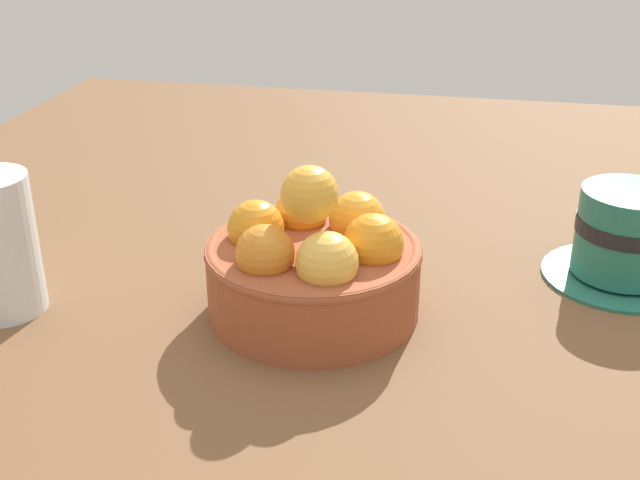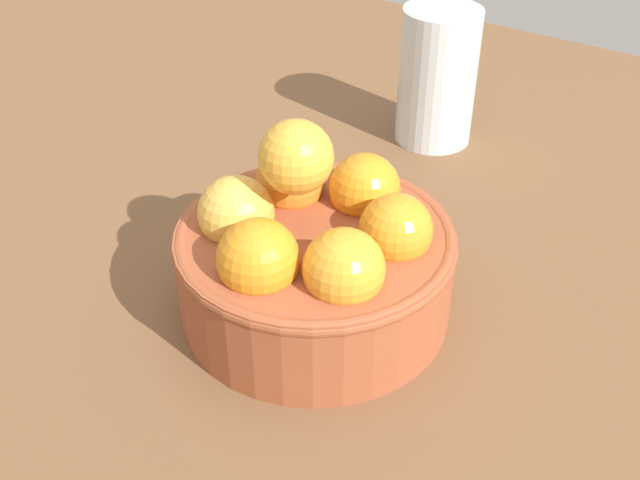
{
  "view_description": "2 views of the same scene",
  "coord_description": "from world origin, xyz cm",
  "views": [
    {
      "loc": [
        54.81,
        11.68,
        32.57
      ],
      "look_at": [
        -1.36,
        0.25,
        5.73
      ],
      "focal_mm": 45.29,
      "sensor_mm": 36.0,
      "label": 1
    },
    {
      "loc": [
        -21.15,
        30.53,
        32.31
      ],
      "look_at": [
        -0.58,
        0.32,
        5.79
      ],
      "focal_mm": 43.53,
      "sensor_mm": 36.0,
      "label": 2
    }
  ],
  "objects": [
    {
      "name": "coffee_cup",
      "position": [
        -10.99,
        24.71,
        3.84
      ],
      "size": [
        13.13,
        13.13,
        8.06
      ],
      "color": "#286E5C",
      "rests_on": "ground_plane"
    },
    {
      "name": "ground_plane",
      "position": [
        0.0,
        0.0,
        -2.13
      ],
      "size": [
        136.65,
        105.23,
        4.26
      ],
      "primitive_type": "cube",
      "color": "brown"
    },
    {
      "name": "terracotta_bowl",
      "position": [
        0.06,
        0.03,
        4.28
      ],
      "size": [
        16.86,
        16.86,
        12.75
      ],
      "color": "#9E4C2D",
      "rests_on": "ground_plane"
    }
  ]
}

